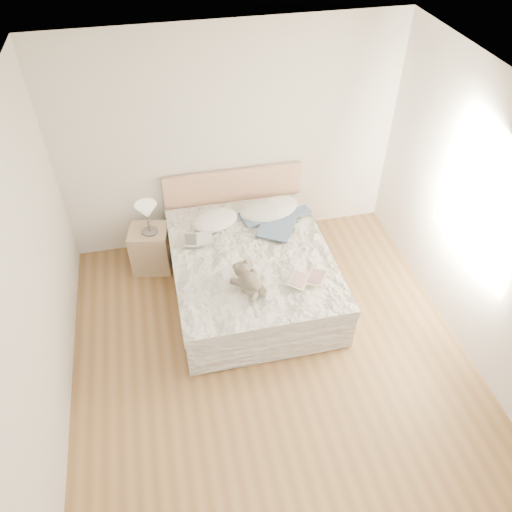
{
  "coord_description": "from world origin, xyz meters",
  "views": [
    {
      "loc": [
        -0.83,
        -2.85,
        4.23
      ],
      "look_at": [
        0.04,
        1.05,
        0.62
      ],
      "focal_mm": 35.0,
      "sensor_mm": 36.0,
      "label": 1
    }
  ],
  "objects_px": {
    "photo_book": "(198,239)",
    "childrens_book": "(308,279)",
    "bed": "(250,269)",
    "teddy_bear": "(250,287)",
    "table_lamp": "(147,213)",
    "nightstand": "(151,249)"
  },
  "relations": [
    {
      "from": "bed",
      "to": "teddy_bear",
      "type": "relative_size",
      "value": 5.6
    },
    {
      "from": "table_lamp",
      "to": "childrens_book",
      "type": "height_order",
      "value": "table_lamp"
    },
    {
      "from": "nightstand",
      "to": "childrens_book",
      "type": "distance_m",
      "value": 2.03
    },
    {
      "from": "nightstand",
      "to": "teddy_bear",
      "type": "distance_m",
      "value": 1.61
    },
    {
      "from": "photo_book",
      "to": "teddy_bear",
      "type": "relative_size",
      "value": 0.89
    },
    {
      "from": "childrens_book",
      "to": "bed",
      "type": "bearing_deg",
      "value": 162.47
    },
    {
      "from": "nightstand",
      "to": "childrens_book",
      "type": "bearing_deg",
      "value": -38.38
    },
    {
      "from": "bed",
      "to": "teddy_bear",
      "type": "xyz_separation_m",
      "value": [
        -0.13,
        -0.61,
        0.34
      ]
    },
    {
      "from": "bed",
      "to": "photo_book",
      "type": "xyz_separation_m",
      "value": [
        -0.54,
        0.26,
        0.32
      ]
    },
    {
      "from": "photo_book",
      "to": "teddy_bear",
      "type": "distance_m",
      "value": 0.96
    },
    {
      "from": "photo_book",
      "to": "childrens_book",
      "type": "bearing_deg",
      "value": -34.88
    },
    {
      "from": "photo_book",
      "to": "bed",
      "type": "bearing_deg",
      "value": -19.97
    },
    {
      "from": "bed",
      "to": "teddy_bear",
      "type": "height_order",
      "value": "bed"
    },
    {
      "from": "table_lamp",
      "to": "childrens_book",
      "type": "distance_m",
      "value": 1.96
    },
    {
      "from": "table_lamp",
      "to": "childrens_book",
      "type": "relative_size",
      "value": 1.03
    },
    {
      "from": "photo_book",
      "to": "childrens_book",
      "type": "relative_size",
      "value": 0.89
    },
    {
      "from": "bed",
      "to": "table_lamp",
      "type": "relative_size",
      "value": 5.45
    },
    {
      "from": "table_lamp",
      "to": "teddy_bear",
      "type": "bearing_deg",
      "value": -52.7
    },
    {
      "from": "bed",
      "to": "photo_book",
      "type": "bearing_deg",
      "value": 154.35
    },
    {
      "from": "nightstand",
      "to": "photo_book",
      "type": "relative_size",
      "value": 1.65
    },
    {
      "from": "teddy_bear",
      "to": "photo_book",
      "type": "bearing_deg",
      "value": 94.42
    },
    {
      "from": "bed",
      "to": "nightstand",
      "type": "height_order",
      "value": "bed"
    }
  ]
}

